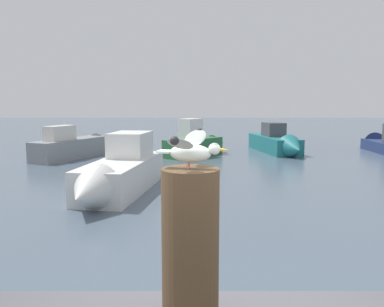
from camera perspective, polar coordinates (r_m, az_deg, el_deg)
mooring_post at (r=2.33m, az=-0.02°, el=-13.54°), size 0.32×0.32×0.93m
seagull at (r=2.19m, az=0.07°, el=0.77°), size 0.39×0.59×0.20m
boat_white at (r=11.96m, az=-10.25°, el=-2.86°), size 2.22×5.68×1.85m
boat_grey at (r=20.22m, az=-15.71°, el=1.05°), size 3.18×5.08×1.61m
boat_teal at (r=21.41m, az=12.28°, el=1.40°), size 2.22×5.54×1.71m
boat_green at (r=20.07m, az=1.01°, el=1.41°), size 3.44×3.59×1.84m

